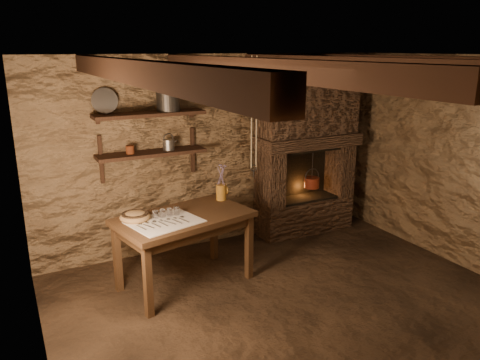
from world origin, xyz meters
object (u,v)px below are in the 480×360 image
wooden_bowl (135,217)px  red_pot (312,182)px  work_table (185,247)px  stoneware_jug (221,185)px  iron_stockpot (168,102)px

wooden_bowl → red_pot: 2.66m
work_table → stoneware_jug: 0.84m
wooden_bowl → iron_stockpot: size_ratio=1.16×
work_table → wooden_bowl: bearing=158.3°
stoneware_jug → wooden_bowl: size_ratio=1.33×
iron_stockpot → red_pot: iron_stockpot is taller
red_pot → iron_stockpot: bearing=176.5°
wooden_bowl → red_pot: bearing=12.6°
wooden_bowl → work_table: bearing=-9.7°
stoneware_jug → red_pot: (1.53, 0.37, -0.26)m
red_pot → wooden_bowl: bearing=-167.4°
stoneware_jug → iron_stockpot: 1.12m
work_table → stoneware_jug: (0.57, 0.29, 0.54)m
stoneware_jug → iron_stockpot: (-0.42, 0.49, 0.91)m
work_table → wooden_bowl: wooden_bowl is taller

